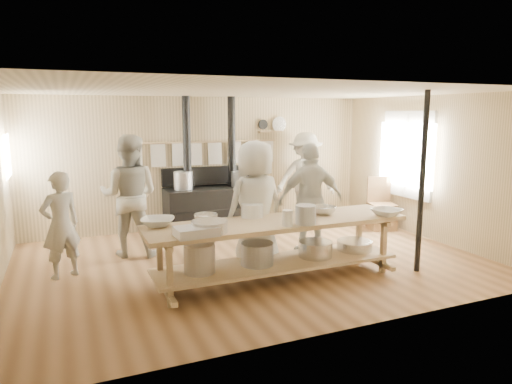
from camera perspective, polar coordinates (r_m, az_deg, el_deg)
ground at (r=7.21m, az=-0.46°, el=-8.63°), size 7.00×7.00×0.00m
room_shell at (r=6.87m, az=-0.48°, el=4.33°), size 7.00×7.00×7.00m
window_right at (r=9.24m, az=18.39°, el=4.48°), size 0.09×1.50×1.65m
left_opening at (r=8.39m, az=-28.66°, el=3.97°), size 0.00×0.90×0.90m
stove at (r=9.00m, az=-5.65°, el=-1.50°), size 1.90×0.75×2.60m
towel_rail at (r=9.13m, az=-6.25°, el=5.19°), size 3.00×0.04×0.47m
back_wall_shelf at (r=9.66m, az=2.07°, el=8.18°), size 0.63×0.14×0.32m
prep_table at (r=6.26m, az=2.62°, el=-6.52°), size 3.60×0.90×0.85m
support_post at (r=6.88m, az=20.03°, el=1.02°), size 0.08×0.08×2.60m
cook_far_left at (r=6.88m, az=-23.23°, el=-3.82°), size 0.65×0.55×1.51m
cook_left at (r=7.56m, az=-15.51°, el=-0.45°), size 1.16×1.04×1.96m
cook_center at (r=6.55m, az=-0.06°, el=-1.87°), size 1.02×0.76×1.91m
cook_right at (r=7.37m, az=6.87°, el=-0.96°), size 1.12×0.59×1.82m
cook_by_window at (r=9.56m, az=6.15°, el=1.74°), size 1.38×1.03×1.89m
chair at (r=9.44m, az=15.40°, el=-2.63°), size 0.60×0.60×1.02m
bowl_white_a at (r=6.01m, az=-12.18°, el=-3.68°), size 0.54×0.54×0.10m
bowl_steel_a at (r=6.15m, az=-6.30°, el=-3.22°), size 0.44×0.44×0.10m
bowl_white_b at (r=6.71m, az=16.00°, el=-2.44°), size 0.50×0.50×0.10m
bowl_steel_b at (r=6.61m, az=8.40°, el=-2.28°), size 0.52×0.52×0.11m
roasting_pan at (r=5.45m, az=-7.46°, el=-4.89°), size 0.52×0.36×0.11m
mixing_bowl_large at (r=5.59m, az=-5.85°, el=-4.33°), size 0.54×0.54×0.14m
bucket_galv at (r=6.00m, az=6.22°, el=-2.82°), size 0.30×0.30×0.25m
deep_bowl_enamel at (r=6.36m, az=-0.51°, el=-2.30°), size 0.34×0.34×0.19m
pitcher at (r=5.86m, az=3.95°, el=-3.28°), size 0.14×0.14×0.21m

